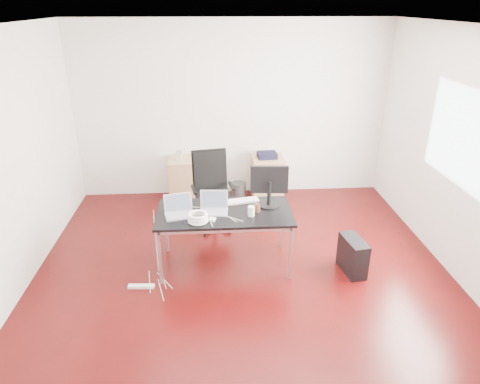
{
  "coord_description": "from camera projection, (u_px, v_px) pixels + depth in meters",
  "views": [
    {
      "loc": [
        -0.32,
        -4.27,
        3.01
      ],
      "look_at": [
        0.0,
        0.55,
        0.85
      ],
      "focal_mm": 32.0,
      "sensor_mm": 36.0,
      "label": 1
    }
  ],
  "objects": [
    {
      "name": "filing_cabinet_left",
      "position": [
        185.0,
        179.0,
        6.98
      ],
      "size": [
        0.5,
        0.5,
        0.7
      ],
      "primitive_type": "cube",
      "color": "#A97C54",
      "rests_on": "ground"
    },
    {
      "name": "power_adapter",
      "position": [
        212.0,
        219.0,
        4.85
      ],
      "size": [
        0.09,
        0.09,
        0.03
      ],
      "primitive_type": "cube",
      "rotation": [
        0.0,
        0.0,
        -0.34
      ],
      "color": "white",
      "rests_on": "desk"
    },
    {
      "name": "filing_cabinet_right",
      "position": [
        267.0,
        177.0,
        7.06
      ],
      "size": [
        0.5,
        0.5,
        0.7
      ],
      "primitive_type": "cube",
      "color": "#A97C54",
      "rests_on": "ground"
    },
    {
      "name": "cup_brown",
      "position": [
        257.0,
        208.0,
        5.04
      ],
      "size": [
        0.08,
        0.08,
        0.1
      ],
      "primitive_type": "cylinder",
      "rotation": [
        0.0,
        0.0,
        0.06
      ],
      "color": "#4F291B",
      "rests_on": "desk"
    },
    {
      "name": "desk",
      "position": [
        225.0,
        216.0,
        5.08
      ],
      "size": [
        1.6,
        0.8,
        0.73
      ],
      "color": "black",
      "rests_on": "ground"
    },
    {
      "name": "monitor",
      "position": [
        269.0,
        184.0,
        5.1
      ],
      "size": [
        0.45,
        0.26,
        0.51
      ],
      "rotation": [
        0.0,
        0.0,
        -0.07
      ],
      "color": "black",
      "rests_on": "desk"
    },
    {
      "name": "pc_tower",
      "position": [
        353.0,
        255.0,
        5.13
      ],
      "size": [
        0.27,
        0.48,
        0.44
      ],
      "primitive_type": "cube",
      "rotation": [
        0.0,
        0.0,
        0.16
      ],
      "color": "black",
      "rests_on": "ground"
    },
    {
      "name": "speaker",
      "position": [
        179.0,
        155.0,
        6.73
      ],
      "size": [
        0.1,
        0.09,
        0.18
      ],
      "primitive_type": "cube",
      "rotation": [
        0.0,
        0.0,
        -0.11
      ],
      "color": "#9E9E9E",
      "rests_on": "filing_cabinet_left"
    },
    {
      "name": "cable_coil",
      "position": [
        198.0,
        218.0,
        4.81
      ],
      "size": [
        0.24,
        0.24,
        0.11
      ],
      "rotation": [
        0.0,
        0.0,
        -0.28
      ],
      "color": "white",
      "rests_on": "desk"
    },
    {
      "name": "laptop_right",
      "position": [
        214.0,
        207.0,
        5.05
      ],
      "size": [
        0.35,
        0.28,
        0.23
      ],
      "rotation": [
        0.0,
        0.0,
        -0.08
      ],
      "color": "silver",
      "rests_on": "desk"
    },
    {
      "name": "office_chair",
      "position": [
        212.0,
        186.0,
        6.07
      ],
      "size": [
        0.55,
        0.57,
        1.08
      ],
      "rotation": [
        0.0,
        0.0,
        0.17
      ],
      "color": "black",
      "rests_on": "ground"
    },
    {
      "name": "room_shell",
      "position": [
        247.0,
        166.0,
        4.57
      ],
      "size": [
        5.0,
        5.0,
        5.0
      ],
      "color": "#350606",
      "rests_on": "ground"
    },
    {
      "name": "laptop_left",
      "position": [
        179.0,
        210.0,
        4.97
      ],
      "size": [
        0.38,
        0.32,
        0.23
      ],
      "rotation": [
        0.0,
        0.0,
        0.23
      ],
      "color": "silver",
      "rests_on": "desk"
    },
    {
      "name": "cup_white",
      "position": [
        251.0,
        211.0,
        4.94
      ],
      "size": [
        0.11,
        0.11,
        0.12
      ],
      "primitive_type": "cylinder",
      "rotation": [
        0.0,
        0.0,
        0.4
      ],
      "color": "white",
      "rests_on": "desk"
    },
    {
      "name": "keyboard",
      "position": [
        241.0,
        201.0,
        5.31
      ],
      "size": [
        0.46,
        0.22,
        0.02
      ],
      "primitive_type": "cube",
      "rotation": [
        0.0,
        0.0,
        0.2
      ],
      "color": "white",
      "rests_on": "desk"
    },
    {
      "name": "navy_garment",
      "position": [
        267.0,
        155.0,
        6.87
      ],
      "size": [
        0.32,
        0.27,
        0.09
      ],
      "primitive_type": "cube",
      "rotation": [
        0.0,
        0.0,
        0.1
      ],
      "color": "black",
      "rests_on": "filing_cabinet_right"
    },
    {
      "name": "wastebasket",
      "position": [
        239.0,
        191.0,
        7.07
      ],
      "size": [
        0.28,
        0.28,
        0.28
      ],
      "primitive_type": "cylinder",
      "rotation": [
        0.0,
        0.0,
        -0.2
      ],
      "color": "black",
      "rests_on": "ground"
    },
    {
      "name": "power_strip",
      "position": [
        141.0,
        286.0,
        4.9
      ],
      "size": [
        0.3,
        0.08,
        0.04
      ],
      "primitive_type": "cube",
      "rotation": [
        0.0,
        0.0,
        -0.06
      ],
      "color": "white",
      "rests_on": "ground"
    }
  ]
}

